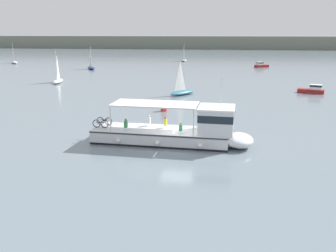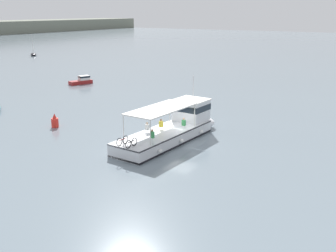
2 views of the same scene
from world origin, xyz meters
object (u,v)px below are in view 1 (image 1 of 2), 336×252
at_px(sailboat_near_starboard, 182,91).
at_px(sailboat_near_port, 91,67).
at_px(sailboat_horizon_east, 58,80).
at_px(motorboat_off_bow, 313,89).
at_px(ferry_main, 181,131).
at_px(sailboat_horizon_west, 184,59).
at_px(motorboat_off_stern, 261,65).
at_px(sailboat_far_right, 14,61).
at_px(channel_buoy, 164,106).

distance_m(sailboat_near_starboard, sailboat_near_port, 40.48).
distance_m(sailboat_horizon_east, sailboat_near_port, 23.00).
relative_size(motorboat_off_bow, sailboat_near_starboard, 0.71).
bearing_deg(sailboat_near_port, sailboat_horizon_east, -84.93).
relative_size(sailboat_near_starboard, sailboat_near_port, 1.00).
bearing_deg(motorboat_off_bow, ferry_main, -121.52).
relative_size(sailboat_horizon_east, sailboat_near_port, 1.00).
bearing_deg(ferry_main, sailboat_horizon_west, 95.12).
distance_m(motorboat_off_stern, sailboat_near_starboard, 45.12).
bearing_deg(sailboat_near_port, motorboat_off_bow, -33.33).
bearing_deg(sailboat_horizon_west, sailboat_horizon_east, -109.73).
height_order(sailboat_horizon_east, sailboat_far_right, same).
xyz_separation_m(sailboat_far_right, channel_buoy, (49.84, -55.39, 0.03)).
relative_size(motorboat_off_stern, sailboat_far_right, 0.69).
xyz_separation_m(sailboat_horizon_west, sailboat_near_port, (-19.41, -25.55, 0.00)).
distance_m(sailboat_horizon_west, sailboat_far_right, 47.62).
bearing_deg(ferry_main, motorboat_off_bow, 58.48).
height_order(sailboat_horizon_west, motorboat_off_stern, sailboat_horizon_west).
bearing_deg(ferry_main, sailboat_far_right, 128.18).
bearing_deg(sailboat_horizon_east, sailboat_far_right, 128.91).
height_order(motorboat_off_stern, motorboat_off_bow, same).
height_order(sailboat_horizon_west, sailboat_horizon_east, same).
bearing_deg(sailboat_horizon_east, ferry_main, -52.63).
bearing_deg(ferry_main, motorboat_off_stern, 78.54).
height_order(sailboat_near_starboard, sailboat_near_port, same).
bearing_deg(sailboat_horizon_west, motorboat_off_stern, -36.74).
bearing_deg(channel_buoy, sailboat_far_right, 131.98).
distance_m(sailboat_far_right, sailboat_near_port, 29.00).
xyz_separation_m(motorboat_off_stern, sailboat_near_starboard, (-15.33, -42.43, -0.00)).
distance_m(sailboat_horizon_west, sailboat_near_port, 32.08).
xyz_separation_m(motorboat_off_bow, sailboat_near_port, (-43.07, 28.33, -0.00)).
bearing_deg(sailboat_horizon_west, sailboat_far_right, -163.72).
bearing_deg(channel_buoy, sailboat_horizon_east, 136.68).
bearing_deg(ferry_main, sailboat_horizon_east, 127.37).
bearing_deg(sailboat_near_port, sailboat_far_right, 155.12).
distance_m(motorboat_off_bow, sailboat_near_port, 51.55).
distance_m(sailboat_horizon_west, sailboat_near_starboard, 57.96).
distance_m(ferry_main, channel_buoy, 12.34).
height_order(sailboat_horizon_west, sailboat_near_starboard, same).
distance_m(ferry_main, motorboat_off_stern, 66.71).
bearing_deg(sailboat_horizon_east, channel_buoy, -43.32).
height_order(sailboat_horizon_east, sailboat_near_port, same).
distance_m(sailboat_horizon_west, motorboat_off_bow, 58.84).
bearing_deg(motorboat_off_stern, sailboat_far_right, 178.32).
height_order(sailboat_horizon_east, channel_buoy, sailboat_horizon_east).
height_order(sailboat_far_right, sailboat_near_port, same).
bearing_deg(motorboat_off_stern, channel_buoy, -107.02).
bearing_deg(sailboat_near_starboard, sailboat_far_right, 138.90).
relative_size(sailboat_far_right, channel_buoy, 3.86).
relative_size(sailboat_horizon_east, motorboat_off_stern, 1.45).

